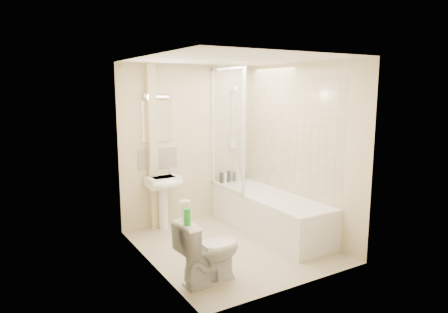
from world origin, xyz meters
TOP-DOWN VIEW (x-y plane):
  - floor at (0.00, 0.00)m, footprint 2.50×2.50m
  - wall_back at (0.00, 1.25)m, footprint 2.20×0.02m
  - wall_left at (-1.10, 0.00)m, footprint 0.02×2.50m
  - wall_right at (1.10, 0.00)m, footprint 0.02×2.50m
  - ceiling at (0.00, 0.00)m, footprint 2.20×2.50m
  - tile_back at (0.75, 1.24)m, footprint 0.70×0.01m
  - tile_right at (1.09, 0.20)m, footprint 0.01×2.10m
  - pipe_boxing at (-0.62, 1.19)m, footprint 0.12×0.12m
  - splashback at (-0.52, 1.24)m, footprint 0.60×0.02m
  - mirror at (-0.52, 1.24)m, footprint 0.46×0.01m
  - strip_light at (-0.52, 1.22)m, footprint 0.42×0.07m
  - bathtub at (0.75, 0.20)m, footprint 0.70×2.10m
  - shower_screen at (0.40, 0.80)m, footprint 0.04×0.92m
  - shower_fixture at (0.75, 1.19)m, footprint 0.10×0.16m
  - pedestal_sink at (-0.52, 1.01)m, footprint 0.47×0.45m
  - bottle_black_a at (0.51, 1.16)m, footprint 0.06×0.06m
  - bottle_white_a at (0.58, 1.16)m, footprint 0.05×0.05m
  - bottle_black_b at (0.65, 1.16)m, footprint 0.06×0.06m
  - bottle_blue at (0.75, 1.16)m, footprint 0.05×0.05m
  - bottle_cream at (0.82, 1.16)m, footprint 0.06×0.06m
  - bottle_white_b at (0.86, 1.16)m, footprint 0.05×0.05m
  - bottle_green at (0.96, 1.16)m, footprint 0.06×0.06m
  - toilet at (-0.72, -0.68)m, footprint 0.50×0.76m
  - toilet_roll_lower at (-0.94, -0.60)m, footprint 0.10×0.10m
  - toilet_roll_upper at (-0.96, -0.63)m, footprint 0.12×0.12m
  - green_bottle at (-1.01, -0.77)m, footprint 0.07×0.07m

SIDE VIEW (x-z plane):
  - floor at x=0.00m, z-range 0.00..0.00m
  - bathtub at x=0.75m, z-range 0.01..0.56m
  - toilet at x=-0.72m, z-range 0.00..0.71m
  - bottle_green at x=0.96m, z-range 0.55..0.63m
  - bottle_white_b at x=0.86m, z-range 0.55..0.67m
  - bottle_blue at x=0.75m, z-range 0.55..0.69m
  - bottle_white_a at x=0.58m, z-range 0.55..0.70m
  - pedestal_sink at x=-0.52m, z-range 0.18..1.09m
  - bottle_black_a at x=0.51m, z-range 0.55..0.72m
  - bottle_black_b at x=0.65m, z-range 0.55..0.73m
  - bottle_cream at x=0.82m, z-range 0.55..0.74m
  - toilet_roll_lower at x=-0.94m, z-range 0.71..0.81m
  - green_bottle at x=-1.01m, z-range 0.71..0.88m
  - toilet_roll_upper at x=-0.96m, z-range 0.81..0.92m
  - splashback at x=-0.52m, z-range 0.88..1.18m
  - wall_back at x=0.00m, z-range 0.00..2.40m
  - wall_left at x=-1.10m, z-range 0.00..2.40m
  - wall_right at x=1.10m, z-range 0.00..2.40m
  - pipe_boxing at x=-0.62m, z-range 0.00..2.40m
  - tile_back at x=0.75m, z-range 0.55..2.30m
  - tile_right at x=1.09m, z-range 0.55..2.30m
  - shower_screen at x=0.40m, z-range 0.55..2.35m
  - shower_fixture at x=0.75m, z-range 1.05..2.04m
  - mirror at x=-0.52m, z-range 1.28..1.88m
  - strip_light at x=-0.52m, z-range 1.92..1.98m
  - ceiling at x=0.00m, z-range 2.39..2.41m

